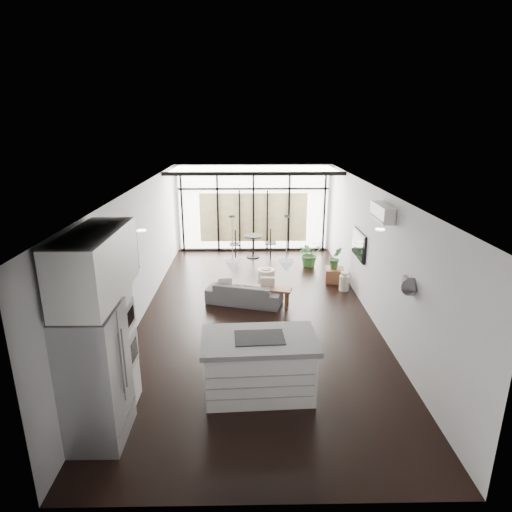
{
  "coord_description": "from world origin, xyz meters",
  "views": [
    {
      "loc": [
        -0.16,
        -8.72,
        4.09
      ],
      "look_at": [
        0.0,
        0.3,
        1.25
      ],
      "focal_mm": 30.0,
      "sensor_mm": 36.0,
      "label": 1
    }
  ],
  "objects_px": {
    "sofa": "(244,289)",
    "pouf": "(266,276)",
    "island": "(259,366)",
    "fridge": "(95,376)",
    "console_bench": "(264,296)",
    "tv": "(359,245)",
    "milk_can": "(344,281)"
  },
  "relations": [
    {
      "from": "sofa",
      "to": "pouf",
      "type": "xyz_separation_m",
      "value": [
        0.56,
        1.32,
        -0.16
      ]
    },
    {
      "from": "island",
      "to": "sofa",
      "type": "height_order",
      "value": "island"
    },
    {
      "from": "fridge",
      "to": "pouf",
      "type": "height_order",
      "value": "fridge"
    },
    {
      "from": "fridge",
      "to": "console_bench",
      "type": "height_order",
      "value": "fridge"
    },
    {
      "from": "island",
      "to": "pouf",
      "type": "relative_size",
      "value": 3.82
    },
    {
      "from": "sofa",
      "to": "fridge",
      "type": "bearing_deg",
      "value": 82.85
    },
    {
      "from": "island",
      "to": "sofa",
      "type": "bearing_deg",
      "value": 91.31
    },
    {
      "from": "pouf",
      "to": "tv",
      "type": "distance_m",
      "value": 2.6
    },
    {
      "from": "fridge",
      "to": "sofa",
      "type": "bearing_deg",
      "value": 66.74
    },
    {
      "from": "sofa",
      "to": "milk_can",
      "type": "distance_m",
      "value": 2.63
    },
    {
      "from": "sofa",
      "to": "tv",
      "type": "relative_size",
      "value": 1.59
    },
    {
      "from": "fridge",
      "to": "pouf",
      "type": "distance_m",
      "value": 6.31
    },
    {
      "from": "tv",
      "to": "milk_can",
      "type": "bearing_deg",
      "value": 122.43
    },
    {
      "from": "console_bench",
      "to": "milk_can",
      "type": "relative_size",
      "value": 2.66
    },
    {
      "from": "fridge",
      "to": "tv",
      "type": "height_order",
      "value": "fridge"
    },
    {
      "from": "island",
      "to": "sofa",
      "type": "relative_size",
      "value": 1.01
    },
    {
      "from": "fridge",
      "to": "console_bench",
      "type": "relative_size",
      "value": 1.44
    },
    {
      "from": "island",
      "to": "pouf",
      "type": "distance_m",
      "value": 4.84
    },
    {
      "from": "sofa",
      "to": "milk_can",
      "type": "xyz_separation_m",
      "value": [
        2.52,
        0.74,
        -0.1
      ]
    },
    {
      "from": "fridge",
      "to": "console_bench",
      "type": "distance_m",
      "value": 5.02
    },
    {
      "from": "sofa",
      "to": "milk_can",
      "type": "height_order",
      "value": "sofa"
    },
    {
      "from": "fridge",
      "to": "tv",
      "type": "xyz_separation_m",
      "value": [
        4.63,
        4.85,
        0.37
      ]
    },
    {
      "from": "console_bench",
      "to": "milk_can",
      "type": "distance_m",
      "value": 2.22
    },
    {
      "from": "fridge",
      "to": "pouf",
      "type": "bearing_deg",
      "value": 66.78
    },
    {
      "from": "milk_can",
      "to": "fridge",
      "type": "bearing_deg",
      "value": -130.5
    },
    {
      "from": "pouf",
      "to": "console_bench",
      "type": "bearing_deg",
      "value": -94.63
    },
    {
      "from": "sofa",
      "to": "tv",
      "type": "height_order",
      "value": "tv"
    },
    {
      "from": "console_bench",
      "to": "pouf",
      "type": "xyz_separation_m",
      "value": [
        0.11,
        1.38,
        -0.02
      ]
    },
    {
      "from": "console_bench",
      "to": "pouf",
      "type": "distance_m",
      "value": 1.39
    },
    {
      "from": "milk_can",
      "to": "tv",
      "type": "relative_size",
      "value": 0.44
    },
    {
      "from": "island",
      "to": "milk_can",
      "type": "bearing_deg",
      "value": 59.05
    },
    {
      "from": "pouf",
      "to": "tv",
      "type": "bearing_deg",
      "value": -22.78
    }
  ]
}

